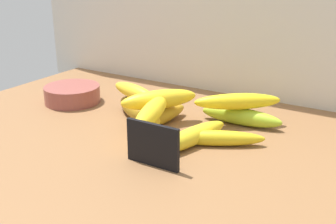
{
  "coord_description": "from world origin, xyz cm",
  "views": [
    {
      "loc": [
        46.93,
        -67.63,
        39.48
      ],
      "look_at": [
        2.64,
        4.77,
        8.0
      ],
      "focal_mm": 44.69,
      "sensor_mm": 36.0,
      "label": 1
    }
  ],
  "objects_px": {
    "banana_4": "(158,117)",
    "banana_6": "(152,112)",
    "banana_0": "(192,136)",
    "banana_8": "(135,92)",
    "banana_5": "(215,138)",
    "fruit_bowl": "(72,94)",
    "chalkboard_sign": "(153,146)",
    "banana_1": "(241,116)",
    "banana_9": "(159,99)",
    "banana_7": "(238,101)",
    "banana_2": "(147,131)",
    "banana_3": "(134,108)"
  },
  "relations": [
    {
      "from": "banana_7",
      "to": "banana_9",
      "type": "xyz_separation_m",
      "value": [
        -0.16,
        -0.09,
        0.0
      ]
    },
    {
      "from": "banana_9",
      "to": "banana_0",
      "type": "bearing_deg",
      "value": -27.83
    },
    {
      "from": "banana_5",
      "to": "banana_6",
      "type": "height_order",
      "value": "banana_6"
    },
    {
      "from": "banana_3",
      "to": "banana_8",
      "type": "distance_m",
      "value": 0.04
    },
    {
      "from": "banana_0",
      "to": "banana_4",
      "type": "xyz_separation_m",
      "value": [
        -0.12,
        0.05,
        -0.0
      ]
    },
    {
      "from": "banana_2",
      "to": "banana_3",
      "type": "distance_m",
      "value": 0.14
    },
    {
      "from": "banana_4",
      "to": "banana_9",
      "type": "distance_m",
      "value": 0.04
    },
    {
      "from": "banana_9",
      "to": "chalkboard_sign",
      "type": "bearing_deg",
      "value": -60.65
    },
    {
      "from": "banana_7",
      "to": "banana_9",
      "type": "bearing_deg",
      "value": -151.49
    },
    {
      "from": "banana_0",
      "to": "banana_8",
      "type": "xyz_separation_m",
      "value": [
        -0.2,
        0.08,
        0.04
      ]
    },
    {
      "from": "banana_2",
      "to": "banana_3",
      "type": "relative_size",
      "value": 1.13
    },
    {
      "from": "banana_0",
      "to": "fruit_bowl",
      "type": "bearing_deg",
      "value": 169.48
    },
    {
      "from": "banana_6",
      "to": "banana_9",
      "type": "relative_size",
      "value": 1.1
    },
    {
      "from": "banana_0",
      "to": "banana_3",
      "type": "relative_size",
      "value": 1.34
    },
    {
      "from": "banana_4",
      "to": "banana_7",
      "type": "xyz_separation_m",
      "value": [
        0.16,
        0.09,
        0.04
      ]
    },
    {
      "from": "banana_0",
      "to": "banana_4",
      "type": "height_order",
      "value": "same"
    },
    {
      "from": "fruit_bowl",
      "to": "banana_0",
      "type": "distance_m",
      "value": 0.41
    },
    {
      "from": "banana_8",
      "to": "fruit_bowl",
      "type": "bearing_deg",
      "value": -178.32
    },
    {
      "from": "banana_2",
      "to": "banana_8",
      "type": "relative_size",
      "value": 1.08
    },
    {
      "from": "chalkboard_sign",
      "to": "banana_3",
      "type": "relative_size",
      "value": 0.72
    },
    {
      "from": "banana_1",
      "to": "banana_4",
      "type": "height_order",
      "value": "banana_1"
    },
    {
      "from": "banana_3",
      "to": "banana_7",
      "type": "bearing_deg",
      "value": 18.35
    },
    {
      "from": "banana_0",
      "to": "banana_8",
      "type": "relative_size",
      "value": 1.29
    },
    {
      "from": "banana_4",
      "to": "banana_6",
      "type": "distance_m",
      "value": 0.08
    },
    {
      "from": "banana_1",
      "to": "banana_7",
      "type": "relative_size",
      "value": 0.96
    },
    {
      "from": "fruit_bowl",
      "to": "banana_2",
      "type": "bearing_deg",
      "value": -17.31
    },
    {
      "from": "banana_5",
      "to": "banana_8",
      "type": "height_order",
      "value": "banana_8"
    },
    {
      "from": "banana_1",
      "to": "banana_4",
      "type": "distance_m",
      "value": 0.19
    },
    {
      "from": "chalkboard_sign",
      "to": "banana_8",
      "type": "relative_size",
      "value": 0.69
    },
    {
      "from": "banana_2",
      "to": "banana_4",
      "type": "height_order",
      "value": "banana_4"
    },
    {
      "from": "banana_3",
      "to": "banana_4",
      "type": "relative_size",
      "value": 0.79
    },
    {
      "from": "banana_0",
      "to": "banana_9",
      "type": "xyz_separation_m",
      "value": [
        -0.12,
        0.06,
        0.04
      ]
    },
    {
      "from": "banana_4",
      "to": "banana_5",
      "type": "xyz_separation_m",
      "value": [
        0.16,
        -0.03,
        -0.0
      ]
    },
    {
      "from": "banana_5",
      "to": "banana_1",
      "type": "bearing_deg",
      "value": 89.03
    },
    {
      "from": "banana_4",
      "to": "banana_2",
      "type": "bearing_deg",
      "value": -73.8
    },
    {
      "from": "banana_2",
      "to": "banana_7",
      "type": "relative_size",
      "value": 0.86
    },
    {
      "from": "banana_6",
      "to": "banana_8",
      "type": "relative_size",
      "value": 1.26
    },
    {
      "from": "chalkboard_sign",
      "to": "banana_1",
      "type": "xyz_separation_m",
      "value": [
        0.06,
        0.27,
        -0.02
      ]
    },
    {
      "from": "chalkboard_sign",
      "to": "banana_1",
      "type": "height_order",
      "value": "chalkboard_sign"
    },
    {
      "from": "banana_6",
      "to": "banana_7",
      "type": "bearing_deg",
      "value": 49.78
    },
    {
      "from": "banana_1",
      "to": "banana_8",
      "type": "relative_size",
      "value": 1.2
    },
    {
      "from": "banana_1",
      "to": "banana_0",
      "type": "bearing_deg",
      "value": -104.97
    },
    {
      "from": "banana_5",
      "to": "banana_9",
      "type": "bearing_deg",
      "value": 166.09
    },
    {
      "from": "banana_5",
      "to": "fruit_bowl",
      "type": "bearing_deg",
      "value": 173.42
    },
    {
      "from": "banana_1",
      "to": "banana_8",
      "type": "xyz_separation_m",
      "value": [
        -0.24,
        -0.08,
        0.04
      ]
    },
    {
      "from": "banana_1",
      "to": "banana_5",
      "type": "relative_size",
      "value": 0.92
    },
    {
      "from": "banana_2",
      "to": "fruit_bowl",
      "type": "bearing_deg",
      "value": 162.69
    },
    {
      "from": "banana_0",
      "to": "chalkboard_sign",
      "type": "bearing_deg",
      "value": -99.45
    },
    {
      "from": "fruit_bowl",
      "to": "banana_1",
      "type": "height_order",
      "value": "fruit_bowl"
    },
    {
      "from": "fruit_bowl",
      "to": "chalkboard_sign",
      "type": "bearing_deg",
      "value": -26.45
    }
  ]
}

